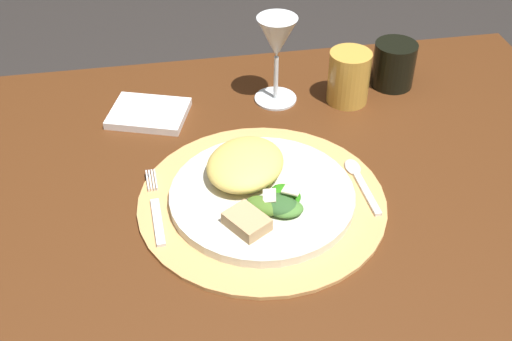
# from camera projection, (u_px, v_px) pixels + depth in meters

# --- Properties ---
(dining_table) EXTENTS (1.25, 0.81, 0.72)m
(dining_table) POSITION_uv_depth(u_px,v_px,m) (230.00, 282.00, 1.05)
(dining_table) COLOR #4E2811
(dining_table) RESTS_ON ground
(placemat) EXTENTS (0.36, 0.36, 0.01)m
(placemat) POSITION_uv_depth(u_px,v_px,m) (262.00, 201.00, 0.92)
(placemat) COLOR tan
(placemat) RESTS_ON dining_table
(dinner_plate) EXTENTS (0.26, 0.26, 0.01)m
(dinner_plate) POSITION_uv_depth(u_px,v_px,m) (262.00, 196.00, 0.92)
(dinner_plate) COLOR silver
(dinner_plate) RESTS_ON placemat
(pasta_serving) EXTENTS (0.16, 0.17, 0.04)m
(pasta_serving) POSITION_uv_depth(u_px,v_px,m) (245.00, 164.00, 0.93)
(pasta_serving) COLOR #E6C45D
(pasta_serving) RESTS_ON dinner_plate
(salad_greens) EXTENTS (0.09, 0.08, 0.03)m
(salad_greens) POSITION_uv_depth(u_px,v_px,m) (278.00, 204.00, 0.88)
(salad_greens) COLOR #487D31
(salad_greens) RESTS_ON dinner_plate
(bread_piece) EXTENTS (0.07, 0.07, 0.02)m
(bread_piece) POSITION_uv_depth(u_px,v_px,m) (247.00, 221.00, 0.85)
(bread_piece) COLOR tan
(bread_piece) RESTS_ON dinner_plate
(fork) EXTENTS (0.02, 0.16, 0.00)m
(fork) POSITION_uv_depth(u_px,v_px,m) (156.00, 210.00, 0.90)
(fork) COLOR silver
(fork) RESTS_ON placemat
(spoon) EXTENTS (0.02, 0.13, 0.01)m
(spoon) POSITION_uv_depth(u_px,v_px,m) (358.00, 177.00, 0.96)
(spoon) COLOR silver
(spoon) RESTS_ON placemat
(napkin) EXTENTS (0.15, 0.13, 0.01)m
(napkin) POSITION_uv_depth(u_px,v_px,m) (149.00, 113.00, 1.09)
(napkin) COLOR white
(napkin) RESTS_ON dining_table
(wine_glass) EXTENTS (0.07, 0.07, 0.16)m
(wine_glass) POSITION_uv_depth(u_px,v_px,m) (277.00, 42.00, 1.06)
(wine_glass) COLOR silver
(wine_glass) RESTS_ON dining_table
(amber_tumbler) EXTENTS (0.07, 0.07, 0.09)m
(amber_tumbler) POSITION_uv_depth(u_px,v_px,m) (349.00, 77.00, 1.10)
(amber_tumbler) COLOR gold
(amber_tumbler) RESTS_ON dining_table
(dark_tumbler) EXTENTS (0.08, 0.08, 0.08)m
(dark_tumbler) POSITION_uv_depth(u_px,v_px,m) (394.00, 65.00, 1.15)
(dark_tumbler) COLOR black
(dark_tumbler) RESTS_ON dining_table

